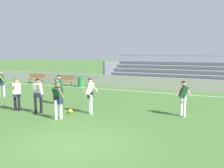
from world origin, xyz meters
The scene contains 15 objects.
ground_plane centered at (0.00, 0.00, 0.00)m, with size 160.00×160.00×0.00m, color #477033.
field_line_sideline centered at (0.00, 12.00, 0.00)m, with size 44.00×0.12×0.01m, color white.
sideline_wall centered at (0.00, 13.77, 0.48)m, with size 48.00×0.16×0.96m, color #BCB7AD.
bleacher_stand centered at (2.00, 16.43, 1.12)m, with size 17.87×3.68×2.65m.
bench_near_bin centered at (-12.84, 12.52, 0.55)m, with size 1.80×0.40×0.90m.
bench_far_right centered at (-9.63, 12.52, 0.55)m, with size 1.80×0.40×0.90m.
trash_bin centered at (-7.77, 12.37, 0.42)m, with size 0.57×0.57×0.85m, color #2D7F3D.
player_white_on_ball centered at (-1.81, 4.04, 1.03)m, with size 0.67×0.48×1.72m.
player_white_trailing_run centered at (-4.10, 2.95, 1.01)m, with size 0.48×0.63×1.69m.
player_dark_pressing_high centered at (-9.64, 5.61, 1.02)m, with size 0.45×0.58×1.71m.
player_dark_deep_cover centered at (-4.58, 5.19, 0.99)m, with size 0.52×0.72×1.67m.
player_white_challenging centered at (-5.46, 2.92, 0.96)m, with size 0.49×0.61×1.63m.
player_dark_dropping_back centered at (2.31, 5.49, 0.98)m, with size 0.68×0.51×1.65m.
player_dark_overlapping centered at (-2.48, 2.42, 0.97)m, with size 0.51×0.45×1.64m.
soccer_ball centered at (-2.68, 3.60, 0.11)m, with size 0.22×0.22×0.22m, color yellow.
Camera 1 is at (4.97, -7.08, 2.97)m, focal length 43.81 mm.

